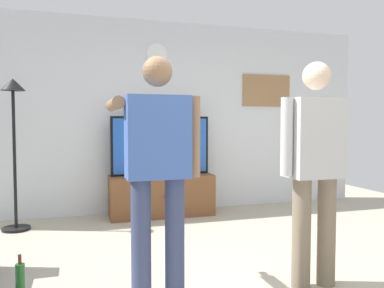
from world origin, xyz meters
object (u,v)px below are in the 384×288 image
framed_picture (266,91)px  person_standing_nearer_lamp (157,162)px  beverage_bottle (20,279)px  television (161,146)px  tv_stand (162,195)px  floor_lamp (14,122)px  person_standing_nearer_couch (314,161)px  wall_clock (157,54)px

framed_picture → person_standing_nearer_lamp: size_ratio=0.46×
beverage_bottle → television: bearing=54.7°
television → person_standing_nearer_lamp: 2.53m
tv_stand → floor_lamp: 2.06m
tv_stand → person_standing_nearer_couch: person_standing_nearer_couch is taller
tv_stand → floor_lamp: bearing=-174.0°
floor_lamp → framed_picture: bearing=7.8°
floor_lamp → person_standing_nearer_couch: bearing=-44.2°
television → person_standing_nearer_couch: (0.64, -2.60, 0.02)m
wall_clock → person_standing_nearer_couch: bearing=-77.4°
floor_lamp → person_standing_nearer_lamp: size_ratio=1.03×
wall_clock → floor_lamp: 2.09m
television → framed_picture: 1.92m
tv_stand → person_standing_nearer_lamp: size_ratio=0.81×
person_standing_nearer_couch → wall_clock: bearing=102.6°
tv_stand → person_standing_nearer_lamp: (-0.56, -2.43, 0.70)m
television → floor_lamp: 1.84m
floor_lamp → beverage_bottle: 2.23m
tv_stand → beverage_bottle: bearing=-125.9°
television → wall_clock: bearing=90.0°
tv_stand → person_standing_nearer_lamp: bearing=-102.9°
television → framed_picture: (1.72, 0.25, 0.81)m
framed_picture → wall_clock: bearing=-179.8°
television → person_standing_nearer_lamp: (-0.56, -2.47, 0.03)m
tv_stand → beverage_bottle: 2.57m
person_standing_nearer_lamp → beverage_bottle: bearing=160.0°
person_standing_nearer_couch → framed_picture: bearing=69.1°
television → person_standing_nearer_couch: 2.67m
television → person_standing_nearer_couch: person_standing_nearer_couch is taller
wall_clock → framed_picture: size_ratio=0.36×
floor_lamp → tv_stand: bearing=6.0°
framed_picture → beverage_bottle: size_ratio=2.62×
television → floor_lamp: bearing=-172.6°
framed_picture → person_standing_nearer_lamp: (-2.28, -2.72, -0.78)m
person_standing_nearer_couch → beverage_bottle: size_ratio=5.70×
beverage_bottle → person_standing_nearer_couch: bearing=-12.4°
beverage_bottle → person_standing_nearer_lamp: bearing=-20.0°
wall_clock → person_standing_nearer_lamp: (-0.56, -2.72, -1.25)m
beverage_bottle → tv_stand: bearing=54.1°
person_standing_nearer_lamp → person_standing_nearer_couch: 1.20m
framed_picture → person_standing_nearer_lamp: 3.63m
person_standing_nearer_lamp → beverage_bottle: 1.33m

